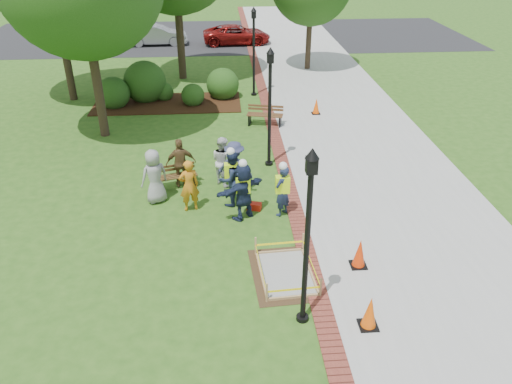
{
  "coord_description": "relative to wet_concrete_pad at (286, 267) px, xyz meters",
  "views": [
    {
      "loc": [
        -0.41,
        -11.36,
        8.07
      ],
      "look_at": [
        0.5,
        1.2,
        1.0
      ],
      "focal_mm": 35.0,
      "sensor_mm": 36.0,
      "label": 1
    }
  ],
  "objects": [
    {
      "name": "cone_far",
      "position": [
        2.82,
        11.44,
        0.12
      ],
      "size": [
        0.38,
        0.38,
        0.74
      ],
      "color": "black",
      "rests_on": "ground"
    },
    {
      "name": "mulch_bed",
      "position": [
        -4.08,
        13.36,
        -0.21
      ],
      "size": [
        7.0,
        3.0,
        0.05
      ],
      "primitive_type": "cube",
      "color": "#381E0F",
      "rests_on": "ground"
    },
    {
      "name": "toolbox",
      "position": [
        -0.58,
        3.26,
        -0.13
      ],
      "size": [
        0.49,
        0.36,
        0.22
      ],
      "primitive_type": "cube",
      "rotation": [
        0.0,
        0.0,
        -0.3
      ],
      "color": "#B81D0E",
      "rests_on": "ground"
    },
    {
      "name": "bench_far",
      "position": [
        0.37,
        10.26,
        0.03
      ],
      "size": [
        1.61,
        0.85,
        0.83
      ],
      "color": "brown",
      "rests_on": "ground"
    },
    {
      "name": "parking_lot",
      "position": [
        -1.08,
        28.36,
        -0.23
      ],
      "size": [
        36.0,
        12.0,
        0.01
      ],
      "primitive_type": "cube",
      "color": "black",
      "rests_on": "ground"
    },
    {
      "name": "brick_edging",
      "position": [
        0.67,
        11.36,
        -0.22
      ],
      "size": [
        0.5,
        60.0,
        0.03
      ],
      "primitive_type": "cube",
      "color": "maroon",
      "rests_on": "ground"
    },
    {
      "name": "hivis_worker_b",
      "position": [
        0.23,
        2.9,
        0.65
      ],
      "size": [
        0.6,
        0.6,
        1.77
      ],
      "color": "#1A2F46",
      "rests_on": "ground"
    },
    {
      "name": "wet_concrete_pad",
      "position": [
        0.0,
        0.0,
        0.0
      ],
      "size": [
        1.85,
        2.41,
        0.55
      ],
      "color": "#47331E",
      "rests_on": "ground"
    },
    {
      "name": "parked_car_c",
      "position": [
        -0.25,
        25.68,
        -0.23
      ],
      "size": [
        2.05,
        4.39,
        1.41
      ],
      "primitive_type": "imported",
      "rotation": [
        0.0,
        0.0,
        1.61
      ],
      "color": "maroon",
      "rests_on": "ground"
    },
    {
      "name": "casual_person_c",
      "position": [
        -1.51,
        5.03,
        0.61
      ],
      "size": [
        0.61,
        0.64,
        1.69
      ],
      "color": "silver",
      "rests_on": "ground"
    },
    {
      "name": "sidewalk",
      "position": [
        3.92,
        11.36,
        -0.22
      ],
      "size": [
        6.0,
        60.0,
        0.02
      ],
      "primitive_type": "cube",
      "color": "#9E9E99",
      "rests_on": "ground"
    },
    {
      "name": "casual_person_d",
      "position": [
        -2.9,
        4.97,
        0.61
      ],
      "size": [
        0.6,
        0.45,
        1.69
      ],
      "color": "brown",
      "rests_on": "ground"
    },
    {
      "name": "casual_person_e",
      "position": [
        -1.14,
        4.39,
        0.66
      ],
      "size": [
        0.66,
        0.54,
        1.79
      ],
      "color": "#2F3453",
      "rests_on": "ground"
    },
    {
      "name": "shrub_c",
      "position": [
        -2.83,
        13.14,
        -0.23
      ],
      "size": [
        1.1,
        1.1,
        1.1
      ],
      "primitive_type": "sphere",
      "color": "#1E4413",
      "rests_on": "ground"
    },
    {
      "name": "hivis_worker_a",
      "position": [
        -0.94,
        2.81,
        0.73
      ],
      "size": [
        0.68,
        0.63,
        1.94
      ],
      "color": "#1C2C49",
      "rests_on": "ground"
    },
    {
      "name": "shrub_a",
      "position": [
        -6.54,
        13.12,
        -0.23
      ],
      "size": [
        1.54,
        1.54,
        1.54
      ],
      "primitive_type": "sphere",
      "color": "#1E4413",
      "rests_on": "ground"
    },
    {
      "name": "lamp_mid",
      "position": [
        0.17,
        6.36,
        2.25
      ],
      "size": [
        0.28,
        0.28,
        4.26
      ],
      "color": "black",
      "rests_on": "ground"
    },
    {
      "name": "cone_back",
      "position": [
        1.92,
        0.2,
        0.16
      ],
      "size": [
        0.42,
        0.42,
        0.83
      ],
      "color": "black",
      "rests_on": "ground"
    },
    {
      "name": "lamp_near",
      "position": [
        0.17,
        -1.64,
        2.25
      ],
      "size": [
        0.28,
        0.28,
        4.26
      ],
      "color": "black",
      "rests_on": "ground"
    },
    {
      "name": "shrub_b",
      "position": [
        -5.16,
        14.03,
        -0.23
      ],
      "size": [
        2.06,
        2.06,
        2.06
      ],
      "primitive_type": "sphere",
      "color": "#1E4413",
      "rests_on": "ground"
    },
    {
      "name": "hivis_worker_c",
      "position": [
        -1.27,
        3.62,
        0.73
      ],
      "size": [
        0.69,
        0.62,
        1.95
      ],
      "color": "#1B2D47",
      "rests_on": "ground"
    },
    {
      "name": "casual_person_a",
      "position": [
        -3.66,
        3.99,
        0.65
      ],
      "size": [
        0.67,
        0.6,
        1.77
      ],
      "color": "gray",
      "rests_on": "ground"
    },
    {
      "name": "bench_near",
      "position": [
        -3.09,
        4.88,
        0.01
      ],
      "size": [
        1.46,
        0.82,
        0.75
      ],
      "color": "brown",
      "rests_on": "ground"
    },
    {
      "name": "parked_car_a",
      "position": [
        -8.05,
        26.88,
        -0.23
      ],
      "size": [
        2.84,
        4.71,
        1.43
      ],
      "primitive_type": "imported",
      "rotation": [
        0.0,
        0.0,
        1.79
      ],
      "color": "#27272A",
      "rests_on": "ground"
    },
    {
      "name": "shrub_d",
      "position": [
        -1.39,
        14.08,
        -0.23
      ],
      "size": [
        1.6,
        1.6,
        1.6
      ],
      "primitive_type": "sphere",
      "color": "#1E4413",
      "rests_on": "ground"
    },
    {
      "name": "shrub_e",
      "position": [
        -4.28,
        13.98,
        -0.23
      ],
      "size": [
        0.93,
        0.93,
        0.93
      ],
      "primitive_type": "sphere",
      "color": "#1E4413",
      "rests_on": "ground"
    },
    {
      "name": "ground",
      "position": [
        -1.08,
        1.36,
        -0.23
      ],
      "size": [
        100.0,
        100.0,
        0.0
      ],
      "primitive_type": "plane",
      "color": "#285116",
      "rests_on": "ground"
    },
    {
      "name": "parked_car_b",
      "position": [
        -5.77,
        25.79,
        -0.23
      ],
      "size": [
        2.16,
        4.6,
        1.47
      ],
      "primitive_type": "imported",
      "rotation": [
        0.0,
        0.0,
        1.62
      ],
      "color": "gray",
      "rests_on": "ground"
    },
    {
      "name": "lamp_far",
      "position": [
        0.17,
        14.36,
        2.25
      ],
      "size": [
        0.28,
        0.28,
        4.26
      ],
      "color": "black",
      "rests_on": "ground"
    },
    {
      "name": "cone_front",
      "position": [
        1.59,
        -1.97,
        0.17
      ],
      "size": [
        0.42,
        0.42,
        0.84
      ],
      "color": "black",
      "rests_on": "ground"
    },
    {
      "name": "casual_person_b",
      "position": [
        -2.56,
        3.39,
        0.61
      ],
      "size": [
        0.61,
        0.48,
        1.68
      ],
      "color": "#C07116",
      "rests_on": "ground"
    }
  ]
}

